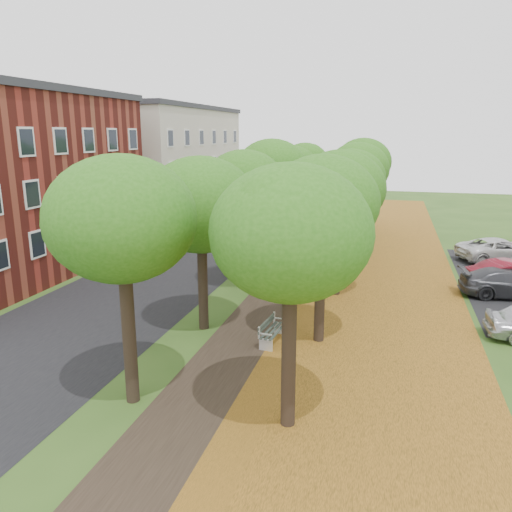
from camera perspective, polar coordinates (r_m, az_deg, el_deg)
The scene contains 10 objects.
ground at distance 15.42m, azimuth -6.32°, elevation -17.14°, with size 120.00×120.00×0.00m, color #2D4C19.
street_asphalt at distance 31.00m, azimuth -9.15°, elevation -1.07°, with size 8.00×70.00×0.01m, color black.
footpath at distance 28.81m, azimuth 4.60°, elevation -2.09°, with size 3.20×70.00×0.01m, color black.
leaf_verge at distance 28.37m, azimuth 14.58°, elevation -2.76°, with size 7.50×70.00×0.01m, color #A6681E.
tree_row_west at distance 28.30m, azimuth 0.38°, elevation 8.45°, with size 4.24×34.24×7.06m.
tree_row_east at distance 27.48m, azimuth 10.20°, elevation 8.07°, with size 4.24×34.24×7.06m.
building_cream at distance 50.38m, azimuth -10.92°, elevation 10.59°, with size 10.30×20.30×10.40m.
bench at distance 19.57m, azimuth 1.83°, elevation -8.53°, with size 0.74×1.93×0.89m.
car_grey at distance 27.68m, azimuth 27.14°, elevation -2.79°, with size 1.97×4.84×1.40m, color #35363A.
car_white at distance 35.05m, azimuth 26.12°, elevation 0.63°, with size 2.43×5.28×1.47m, color silver.
Camera 1 is at (5.01, -12.24, 7.94)m, focal length 35.00 mm.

